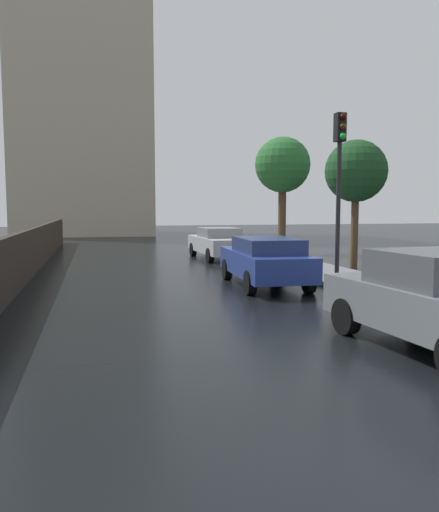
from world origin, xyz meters
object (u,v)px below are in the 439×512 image
(car_blue_near_kerb, at_px, (265,260))
(street_tree_near, at_px, (283,166))
(street_tree_mid, at_px, (356,172))
(car_silver_far_ahead, at_px, (219,243))
(car_grey_mid_road, at_px, (438,301))
(traffic_light, at_px, (339,167))

(car_blue_near_kerb, xyz_separation_m, street_tree_near, (4.18, 9.63, 3.46))
(street_tree_mid, bearing_deg, car_silver_far_ahead, 132.74)
(car_silver_far_ahead, bearing_deg, car_grey_mid_road, -92.39)
(car_blue_near_kerb, distance_m, car_silver_far_ahead, 7.81)
(car_grey_mid_road, relative_size, traffic_light, 0.88)
(traffic_light, bearing_deg, car_grey_mid_road, -102.02)
(traffic_light, bearing_deg, car_blue_near_kerb, 150.15)
(car_silver_far_ahead, relative_size, traffic_light, 1.01)
(traffic_light, xyz_separation_m, street_tree_near, (2.45, 10.62, 0.92))
(car_silver_far_ahead, height_order, traffic_light, traffic_light)
(traffic_light, relative_size, street_tree_mid, 0.98)
(car_silver_far_ahead, distance_m, street_tree_mid, 6.62)
(car_blue_near_kerb, distance_m, car_grey_mid_road, 6.79)
(car_grey_mid_road, bearing_deg, traffic_light, 73.57)
(car_grey_mid_road, height_order, street_tree_mid, street_tree_mid)
(car_grey_mid_road, distance_m, car_silver_far_ahead, 14.56)
(car_silver_far_ahead, bearing_deg, car_blue_near_kerb, -96.28)
(street_tree_near, bearing_deg, traffic_light, -102.99)
(traffic_light, bearing_deg, car_silver_far_ahead, 97.55)
(car_grey_mid_road, distance_m, street_tree_near, 17.16)
(car_blue_near_kerb, bearing_deg, traffic_light, -26.86)
(car_grey_mid_road, bearing_deg, street_tree_mid, 63.44)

